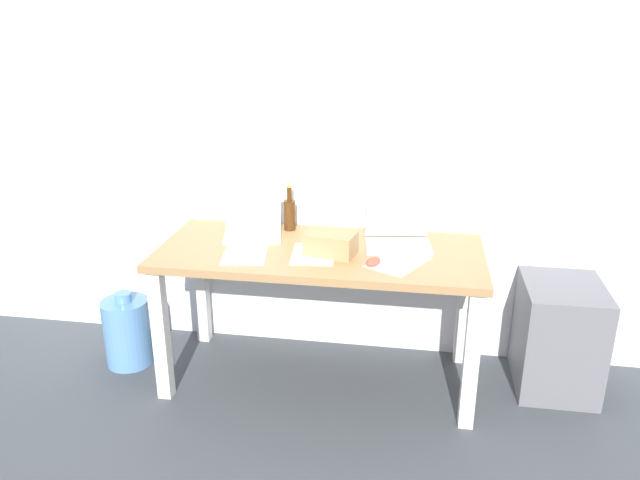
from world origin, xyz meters
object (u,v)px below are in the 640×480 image
beer_bottle (290,213)px  computer_mouse (373,262)px  water_cooler_jug (127,331)px  desk (320,268)px  cardboard_box (331,244)px  filing_cabinet (558,336)px  laptop_left (253,228)px  laptop_right (398,235)px

beer_bottle → computer_mouse: 0.67m
water_cooler_jug → desk: bearing=1.1°
cardboard_box → filing_cabinet: bearing=9.2°
beer_bottle → computer_mouse: beer_bottle is taller
desk → laptop_left: (-0.39, 0.14, 0.15)m
laptop_right → filing_cabinet: (0.86, 0.01, -0.52)m
laptop_left → cardboard_box: 0.49m
desk → filing_cabinet: (1.25, 0.13, -0.36)m
water_cooler_jug → filing_cabinet: 2.36m
filing_cabinet → laptop_left: bearing=179.9°
laptop_left → filing_cabinet: size_ratio=0.58×
laptop_right → laptop_left: bearing=179.2°
beer_bottle → cardboard_box: beer_bottle is taller
laptop_left → filing_cabinet: bearing=-0.1°
desk → computer_mouse: 0.35m
beer_bottle → computer_mouse: bearing=-41.2°
laptop_left → laptop_right: bearing=-0.8°
laptop_left → cardboard_box: size_ratio=1.40×
laptop_left → cardboard_box: bearing=-23.2°
laptop_right → filing_cabinet: size_ratio=0.62×
desk → water_cooler_jug: bearing=-178.9°
laptop_left → water_cooler_jug: bearing=-167.5°
laptop_left → computer_mouse: laptop_left is taller
laptop_right → computer_mouse: 0.31m
water_cooler_jug → filing_cabinet: (2.35, 0.16, 0.10)m
computer_mouse → cardboard_box: bearing=176.9°
desk → computer_mouse: computer_mouse is taller
desk → laptop_left: bearing=160.7°
laptop_left → desk: bearing=-19.3°
beer_bottle → cardboard_box: (0.28, -0.33, -0.04)m
water_cooler_jug → cardboard_box: bearing=-1.8°
laptop_left → water_cooler_jug: size_ratio=0.78×
laptop_right → beer_bottle: (-0.60, 0.15, 0.04)m
laptop_right → filing_cabinet: bearing=0.6°
desk → filing_cabinet: bearing=6.2°
beer_bottle → cardboard_box: 0.43m
laptop_right → computer_mouse: bearing=-109.4°
cardboard_box → desk: bearing=137.6°
computer_mouse → water_cooler_jug: 1.51m
laptop_left → water_cooler_jug: laptop_left is taller
desk → laptop_left: 0.44m
water_cooler_jug → filing_cabinet: filing_cabinet is taller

